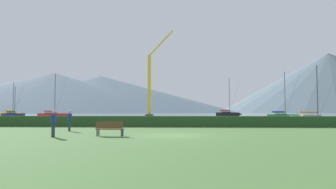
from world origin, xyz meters
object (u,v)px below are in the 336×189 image
Objects in this scene: sailboat_slip_3 at (315,119)px; dock_crane at (150,88)px; sailboat_slip_2 at (283,116)px; sailboat_slip_5 at (228,114)px; sailboat_slip_4 at (11,114)px; person_standing_walker at (53,121)px; sailboat_slip_0 at (53,115)px; park_bench_near_path at (110,128)px; person_seated_viewer at (70,119)px; sailboat_slip_1 at (13,115)px.

dock_crane is at bearing 135.79° from sailboat_slip_3.
sailboat_slip_2 is 20.88m from sailboat_slip_3.
sailboat_slip_5 is at bearing 46.48° from dock_crane.
person_standing_walker is (46.65, -75.76, 0.24)m from sailboat_slip_4.
sailboat_slip_0 is at bearing -173.34° from sailboat_slip_2.
sailboat_slip_2 is 51.12m from park_bench_near_path.
person_seated_viewer is 0.07× the size of dock_crane.
person_standing_walker is (-28.48, -45.32, 0.39)m from sailboat_slip_2.
sailboat_slip_2 is 5.88× the size of person_seated_viewer.
park_bench_near_path is 1.07× the size of person_seated_viewer.
sailboat_slip_3 is 4.83× the size of person_seated_viewer.
person_seated_viewer is at bearing -107.91° from sailboat_slip_2.
dock_crane is at bearing -116.19° from sailboat_slip_5.
sailboat_slip_5 is at bearing 71.41° from person_standing_walker.
dock_crane reaches higher than person_seated_viewer.
sailboat_slip_5 is (-5.16, 41.59, 0.16)m from sailboat_slip_2.
sailboat_slip_5 is 35.66m from dock_crane.
person_seated_viewer is at bearing -39.11° from sailboat_slip_1.
sailboat_slip_2 is 53.53m from person_standing_walker.
person_standing_walker is (-26.03, -24.59, 0.40)m from sailboat_slip_3.
sailboat_slip_3 is 32.89m from park_bench_near_path.
sailboat_slip_2 is 0.42× the size of dock_crane.
dock_crane reaches higher than sailboat_slip_0.
person_standing_walker is at bearing -89.29° from dock_crane.
sailboat_slip_1 is at bearing 176.34° from dock_crane.
sailboat_slip_3 is 0.34× the size of dock_crane.
person_seated_viewer is (38.22, -58.56, 0.36)m from sailboat_slip_1.
sailboat_slip_1 reaches higher than park_bench_near_path.
dock_crane is (45.88, -14.21, 6.96)m from sailboat_slip_4.
sailboat_slip_0 is 56.89m from sailboat_slip_5.
sailboat_slip_3 reaches higher than person_standing_walker.
dock_crane is (0.30, 56.09, 6.72)m from person_seated_viewer.
sailboat_slip_2 is 0.89× the size of sailboat_slip_4.
sailboat_slip_0 is 6.67× the size of person_seated_viewer.
sailboat_slip_4 reaches higher than sailboat_slip_1.
sailboat_slip_2 reaches higher than person_standing_walker.
sailboat_slip_5 is at bearing 62.47° from person_seated_viewer.
sailboat_slip_0 is 6.21× the size of park_bench_near_path.
person_standing_walker is at bearing -103.51° from sailboat_slip_2.
person_standing_walker reaches higher than park_bench_near_path.
sailboat_slip_0 reaches higher than sailboat_slip_3.
sailboat_slip_5 reaches higher than person_seated_viewer.
sailboat_slip_5 reaches higher than sailboat_slip_0.
sailboat_slip_2 is at bearing 93.09° from sailboat_slip_3.
sailboat_slip_4 is at bearing 162.79° from dock_crane.
person_standing_walker is at bearing -87.69° from sailboat_slip_5.
sailboat_slip_4 is (-72.67, 51.17, 0.16)m from sailboat_slip_3.
park_bench_near_path is 0.08× the size of dock_crane.
dock_crane is (-26.79, 36.96, 7.12)m from sailboat_slip_3.
sailboat_slip_0 reaches higher than sailboat_slip_4.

